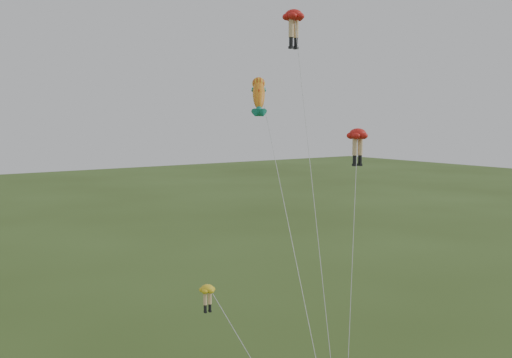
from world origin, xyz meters
TOP-DOWN VIEW (x-y plane):
  - legs_kite_red_high at (5.12, 8.16)m, footprint 6.67×11.82m
  - legs_kite_red_mid at (7.32, 4.46)m, footprint 6.86×6.36m
  - legs_kite_yellow at (-4.64, 2.19)m, footprint 2.68×6.49m
  - fish_kite at (3.26, 9.45)m, footprint 4.58×12.42m

SIDE VIEW (x-z plane):
  - legs_kite_yellow at x=-4.64m, z-range 3.00..10.61m
  - legs_kite_red_mid at x=7.32m, z-range 6.79..21.94m
  - fish_kite at x=3.26m, z-range 7.91..26.65m
  - legs_kite_red_high at x=5.12m, z-range 10.48..33.28m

